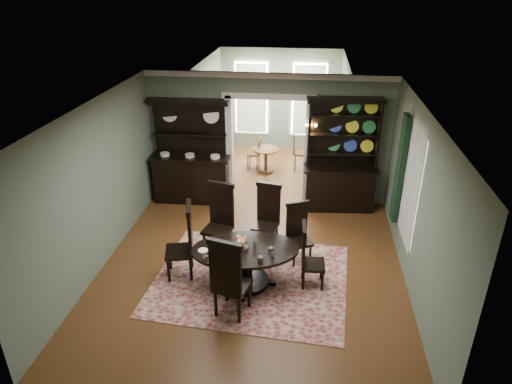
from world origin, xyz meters
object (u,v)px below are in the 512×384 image
dining_table (246,259)px  sideboard (192,167)px  parlor_table (266,157)px  welsh_dresser (340,170)px

dining_table → sideboard: sideboard is taller
dining_table → sideboard: (-1.73, 3.13, 0.34)m
sideboard → parlor_table: (1.55, 1.87, -0.40)m
dining_table → sideboard: 3.59m
welsh_dresser → parlor_table: bearing=130.3°
welsh_dresser → parlor_table: size_ratio=3.56×
sideboard → parlor_table: 2.46m
dining_table → welsh_dresser: 3.59m
dining_table → welsh_dresser: size_ratio=0.79×
dining_table → sideboard: size_ratio=0.84×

